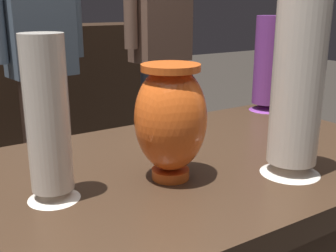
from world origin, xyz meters
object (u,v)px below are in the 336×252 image
object	(u,v)px
shelf_vase_far_right	(129,18)
vase_right_accent	(269,65)
vase_tall_behind	(48,124)
vase_left_accent	(298,80)
vase_centerpiece	(171,118)
visitor_near_right	(160,32)
visitor_center_back	(40,46)
shelf_vase_right	(56,9)

from	to	relation	value
shelf_vase_far_right	vase_right_accent	bearing A→B (deg)	-104.50
vase_tall_behind	vase_right_accent	distance (m)	0.84
vase_left_accent	vase_centerpiece	bearing A→B (deg)	153.26
vase_right_accent	visitor_near_right	world-z (taller)	visitor_near_right
vase_tall_behind	shelf_vase_far_right	xyz separation A→B (m)	(1.30, 2.19, 0.09)
vase_right_accent	visitor_center_back	world-z (taller)	visitor_center_back
vase_centerpiece	vase_right_accent	xyz separation A→B (m)	(0.57, 0.30, 0.02)
shelf_vase_right	visitor_near_right	bearing A→B (deg)	-75.34
visitor_near_right	visitor_center_back	world-z (taller)	visitor_near_right
vase_tall_behind	shelf_vase_far_right	distance (m)	2.55
shelf_vase_right	visitor_near_right	xyz separation A→B (m)	(0.26, -0.99, -0.11)
shelf_vase_right	visitor_near_right	distance (m)	1.03
shelf_vase_right	visitor_center_back	distance (m)	0.98
shelf_vase_far_right	visitor_center_back	distance (m)	1.19
vase_right_accent	shelf_vase_far_right	size ratio (longest dim) A/B	2.49
vase_centerpiece	shelf_vase_right	distance (m)	2.41
vase_tall_behind	shelf_vase_far_right	world-z (taller)	shelf_vase_far_right
vase_tall_behind	visitor_center_back	size ratio (longest dim) A/B	0.18
vase_left_accent	visitor_near_right	world-z (taller)	visitor_near_right
vase_right_accent	shelf_vase_far_right	distance (m)	1.99
shelf_vase_far_right	vase_left_accent	bearing A→B (deg)	-109.82
vase_tall_behind	vase_left_accent	world-z (taller)	vase_left_accent
vase_left_accent	visitor_near_right	distance (m)	1.58
vase_right_accent	vase_left_accent	bearing A→B (deg)	-129.84
visitor_center_back	shelf_vase_right	bearing A→B (deg)	-121.50
shelf_vase_right	vase_centerpiece	bearing A→B (deg)	-103.14
visitor_near_right	visitor_center_back	xyz separation A→B (m)	(-0.64, 0.10, -0.05)
shelf_vase_right	vase_right_accent	bearing A→B (deg)	-89.38
vase_centerpiece	vase_tall_behind	distance (m)	0.23
vase_left_accent	shelf_vase_right	distance (m)	2.48
vase_right_accent	shelf_vase_right	world-z (taller)	shelf_vase_right
vase_left_accent	visitor_near_right	bearing A→B (deg)	68.37
vase_centerpiece	vase_tall_behind	bearing A→B (deg)	171.49
vase_left_accent	visitor_center_back	xyz separation A→B (m)	(-0.06, 1.57, -0.06)
vase_right_accent	shelf_vase_right	distance (m)	2.04
vase_tall_behind	shelf_vase_far_right	bearing A→B (deg)	59.42
visitor_center_back	vase_tall_behind	bearing A→B (deg)	65.95
vase_left_accent	shelf_vase_far_right	xyz separation A→B (m)	(0.84, 2.34, 0.03)
vase_left_accent	visitor_center_back	size ratio (longest dim) A/B	0.25
vase_right_accent	shelf_vase_far_right	bearing A→B (deg)	75.50
vase_tall_behind	vase_right_accent	world-z (taller)	vase_right_accent
vase_centerpiece	visitor_center_back	world-z (taller)	visitor_center_back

